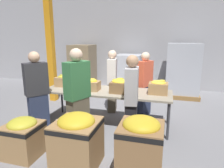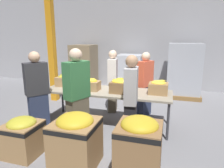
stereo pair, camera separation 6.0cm
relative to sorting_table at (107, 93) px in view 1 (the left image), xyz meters
The scene contains 19 objects.
ground_plane 0.73m from the sorting_table, ahead, with size 30.00×30.00×0.00m, color gray.
wall_back 3.88m from the sorting_table, 90.00° to the left, with size 16.00×0.08×4.00m.
sorting_table is the anchor object (origin of this frame).
banana_box_0 1.05m from the sorting_table, behind, with size 0.47×0.28×0.28m.
banana_box_1 0.40m from the sorting_table, 168.56° to the right, with size 0.40×0.28×0.28m.
banana_box_2 0.38m from the sorting_table, 13.75° to the right, with size 0.42×0.33×0.30m.
banana_box_3 1.11m from the sorting_table, ahead, with size 0.38×0.34×0.29m.
volunteer_0 1.43m from the sorting_table, 150.90° to the right, with size 0.44×0.48×1.64m.
volunteer_1 0.86m from the sorting_table, 110.77° to the right, with size 0.39×0.51×1.72m.
volunteer_2 1.06m from the sorting_table, 46.57° to the left, with size 0.38×0.47×1.56m.
volunteer_3 0.92m from the sorting_table, 43.96° to the right, with size 0.26×0.45×1.61m.
volunteer_4 0.84m from the sorting_table, 97.11° to the left, with size 0.28×0.45×1.59m.
donation_bin_0 1.84m from the sorting_table, 120.96° to the right, with size 0.54×0.54×0.65m.
donation_bin_1 1.57m from the sorting_table, 89.20° to the right, with size 0.64×0.64×0.83m.
donation_bin_2 1.84m from the sorting_table, 58.18° to the right, with size 0.59×0.59×0.88m.
support_pillar 2.74m from the sorting_table, 149.53° to the left, with size 0.19×0.19×4.00m.
pallet_stack_0 3.54m from the sorting_table, 122.28° to the left, with size 0.93×0.93×1.63m.
pallet_stack_1 3.27m from the sorting_table, 58.40° to the left, with size 1.10×1.10×1.72m.
pallet_stack_2 2.94m from the sorting_table, 91.71° to the left, with size 0.94×0.94×1.30m.
Camera 1 is at (1.25, -3.99, 1.90)m, focal length 32.00 mm.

